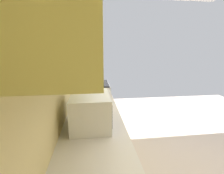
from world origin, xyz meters
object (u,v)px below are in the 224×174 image
object	(u,v)px
oven_range	(94,104)
kettle	(99,92)
bowl	(101,107)
microwave	(91,110)

from	to	relation	value
oven_range	kettle	world-z (taller)	oven_range
oven_range	bowl	size ratio (longest dim) A/B	8.11
bowl	kettle	size ratio (longest dim) A/B	0.72
oven_range	microwave	xyz separation A→B (m)	(-1.81, 0.04, 0.59)
oven_range	bowl	world-z (taller)	oven_range
kettle	bowl	bearing A→B (deg)	180.00
oven_range	microwave	size ratio (longest dim) A/B	2.32
oven_range	kettle	bearing A→B (deg)	-174.83
microwave	bowl	bearing A→B (deg)	-14.90
microwave	bowl	size ratio (longest dim) A/B	3.50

